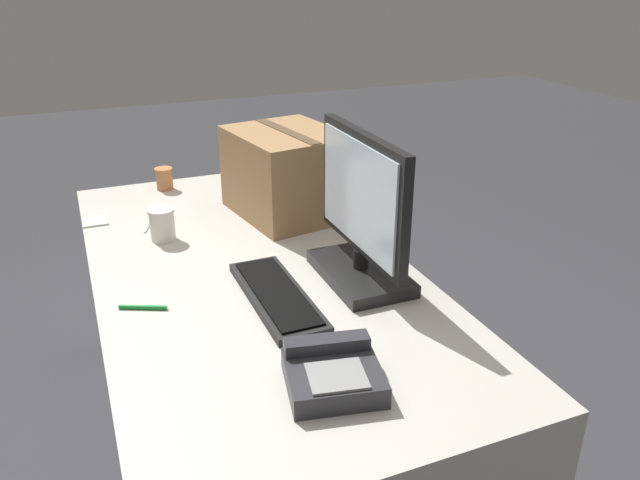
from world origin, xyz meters
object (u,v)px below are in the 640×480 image
Objects in this scene: pen_marker at (143,307)px; sticky_note_pad at (95,222)px; keyboard at (277,296)px; spoon at (151,222)px; desk_phone at (332,373)px; paper_cup_left at (164,179)px; monitor at (361,221)px; paper_cup_right at (162,224)px; cardboard_box at (287,173)px.

sticky_note_pad is at bearing -59.26° from pen_marker.
sticky_note_pad is at bearing -151.94° from keyboard.
desk_phone is at bearing -147.02° from spoon.
paper_cup_left is at bearing -78.38° from pen_marker.
sticky_note_pad is at bearing -149.27° from desk_phone.
monitor is 3.41× the size of spoon.
spoon is (-0.16, -0.02, -0.05)m from paper_cup_right.
cardboard_box reaches higher than keyboard.
cardboard_box is (0.09, 0.48, 0.15)m from spoon.
paper_cup_left is at bearing -163.80° from desk_phone.
keyboard is 4.08× the size of paper_cup_right.
paper_cup_left is 0.51m from paper_cup_right.
paper_cup_right is at bearing -80.64° from cardboard_box.
desk_phone is 1.94× the size of pen_marker.
paper_cup_right is (-0.91, -0.21, 0.02)m from desk_phone.
desk_phone is at bearing -32.43° from monitor.
paper_cup_left is 1.02× the size of sticky_note_pad.
pen_marker is at bearing -133.97° from desk_phone.
paper_cup_right is (-0.49, -0.48, -0.13)m from monitor.
spoon is at bearing -174.15° from paper_cup_right.
pen_marker is (-0.09, -0.34, -0.01)m from keyboard.
pen_marker is (0.51, -0.59, -0.14)m from cardboard_box.
pen_marker is (-0.48, -0.33, -0.02)m from desk_phone.
monitor is 0.84m from spoon.
keyboard is at bearing -139.99° from spoon.
cardboard_box is 0.79m from pen_marker.
paper_cup_left is 0.57m from cardboard_box.
monitor is 0.63m from pen_marker.
paper_cup_left reaches higher than keyboard.
keyboard reaches higher than pen_marker.
keyboard reaches higher than sticky_note_pad.
monitor is 0.31m from keyboard.
keyboard reaches higher than spoon.
cardboard_box is (-0.57, -0.02, -0.03)m from monitor.
paper_cup_left reaches higher than desk_phone.
paper_cup_right reaches higher than sticky_note_pad.
pen_marker reaches higher than sticky_note_pad.
paper_cup_right is at bearing -152.99° from spoon.
keyboard is at bearing -22.38° from cardboard_box.
paper_cup_right reaches higher than pen_marker.
cardboard_box is at bearing -178.43° from monitor.
pen_marker is 0.68m from sticky_note_pad.
sticky_note_pad is at bearing -104.03° from cardboard_box.
paper_cup_left reaches higher than spoon.
monitor is 4.44× the size of paper_cup_right.
pen_marker is 1.41× the size of sticky_note_pad.
monitor is at bearing 95.37° from keyboard.
keyboard is (0.03, -0.26, -0.17)m from monitor.
sticky_note_pad is (-0.16, -0.66, -0.15)m from cardboard_box.
spoon is at bearing -161.69° from keyboard.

